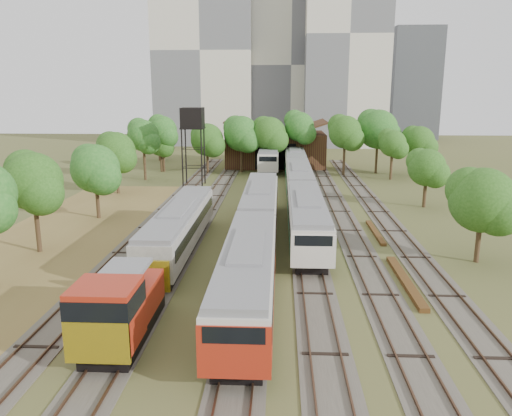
# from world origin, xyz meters

# --- Properties ---
(ground) EXTENTS (240.00, 240.00, 0.00)m
(ground) POSITION_xyz_m (0.00, 0.00, 0.00)
(ground) COLOR #475123
(ground) RESTS_ON ground
(dry_grass_patch) EXTENTS (14.00, 60.00, 0.04)m
(dry_grass_patch) POSITION_xyz_m (-18.00, 8.00, 0.02)
(dry_grass_patch) COLOR brown
(dry_grass_patch) RESTS_ON ground
(tracks) EXTENTS (24.60, 80.00, 0.19)m
(tracks) POSITION_xyz_m (-0.67, 25.00, 0.04)
(tracks) COLOR #4C473D
(tracks) RESTS_ON ground
(railcar_red_set) EXTENTS (3.04, 34.58, 3.77)m
(railcar_red_set) POSITION_xyz_m (-2.00, 9.66, 1.99)
(railcar_red_set) COLOR black
(railcar_red_set) RESTS_ON ground
(railcar_green_set) EXTENTS (2.98, 52.08, 3.69)m
(railcar_green_set) POSITION_xyz_m (2.00, 31.65, 1.95)
(railcar_green_set) COLOR black
(railcar_green_set) RESTS_ON ground
(railcar_rear) EXTENTS (3.05, 16.08, 3.77)m
(railcar_rear) POSITION_xyz_m (-2.00, 53.42, 1.99)
(railcar_rear) COLOR black
(railcar_rear) RESTS_ON ground
(shunter_locomotive) EXTENTS (2.91, 8.10, 3.81)m
(shunter_locomotive) POSITION_xyz_m (-8.00, -3.48, 1.85)
(shunter_locomotive) COLOR black
(shunter_locomotive) RESTS_ON ground
(old_grey_coach) EXTENTS (2.82, 18.00, 3.49)m
(old_grey_coach) POSITION_xyz_m (-8.00, 11.45, 1.90)
(old_grey_coach) COLOR black
(old_grey_coach) RESTS_ON ground
(water_tower) EXTENTS (2.93, 2.93, 10.17)m
(water_tower) POSITION_xyz_m (-11.65, 39.36, 8.57)
(water_tower) COLOR black
(water_tower) RESTS_ON ground
(rail_pile_near) EXTENTS (0.61, 9.08, 0.30)m
(rail_pile_near) POSITION_xyz_m (8.00, 5.31, 0.15)
(rail_pile_near) COLOR #563618
(rail_pile_near) RESTS_ON ground
(rail_pile_far) EXTENTS (0.47, 7.45, 0.24)m
(rail_pile_far) POSITION_xyz_m (8.20, 17.02, 0.12)
(rail_pile_far) COLOR #563618
(rail_pile_far) RESTS_ON ground
(maintenance_shed) EXTENTS (16.45, 11.55, 7.58)m
(maintenance_shed) POSITION_xyz_m (-1.00, 57.98, 2.91)
(maintenance_shed) COLOR #3C1C15
(maintenance_shed) RESTS_ON ground
(tree_band_left) EXTENTS (8.42, 74.14, 8.42)m
(tree_band_left) POSITION_xyz_m (-19.57, 25.89, 5.19)
(tree_band_left) COLOR #382616
(tree_band_left) RESTS_ON ground
(tree_band_far) EXTENTS (42.63, 8.17, 9.60)m
(tree_band_far) POSITION_xyz_m (1.87, 50.12, 6.04)
(tree_band_far) COLOR #382616
(tree_band_far) RESTS_ON ground
(tree_band_right) EXTENTS (5.46, 39.44, 7.00)m
(tree_band_right) POSITION_xyz_m (14.83, 23.65, 4.64)
(tree_band_right) COLOR #382616
(tree_band_right) RESTS_ON ground
(tower_left) EXTENTS (22.00, 16.00, 42.00)m
(tower_left) POSITION_xyz_m (-18.00, 95.00, 21.00)
(tower_left) COLOR beige
(tower_left) RESTS_ON ground
(tower_centre) EXTENTS (20.00, 18.00, 36.00)m
(tower_centre) POSITION_xyz_m (2.00, 100.00, 18.00)
(tower_centre) COLOR #B8B5A6
(tower_centre) RESTS_ON ground
(tower_right) EXTENTS (18.00, 16.00, 48.00)m
(tower_right) POSITION_xyz_m (14.00, 92.00, 24.00)
(tower_right) COLOR beige
(tower_right) RESTS_ON ground
(tower_far_right) EXTENTS (12.00, 12.00, 28.00)m
(tower_far_right) POSITION_xyz_m (34.00, 110.00, 14.00)
(tower_far_right) COLOR #42454A
(tower_far_right) RESTS_ON ground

